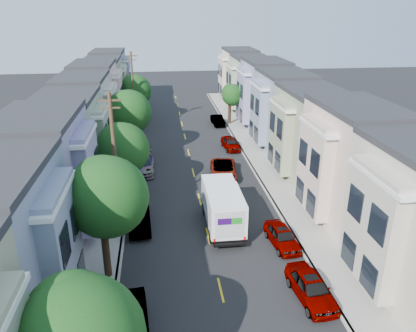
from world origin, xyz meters
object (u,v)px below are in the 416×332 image
tree_c (121,150)px  parked_left_c (139,219)px  parked_left_b (132,322)px  parked_left_d (143,164)px  fedex_truck (223,206)px  parked_right_b (282,237)px  tree_b (106,197)px  tree_e (134,91)px  tree_far_r (232,95)px  utility_pole_far (133,91)px  parked_right_a (311,288)px  tree_d (128,112)px  parked_right_c (230,143)px  lead_sedan (223,170)px  parked_right_d (218,120)px  utility_pole_near (115,163)px

tree_c → parked_left_c: (1.40, -4.94, -3.76)m
parked_left_b → parked_left_d: bearing=84.3°
fedex_truck → parked_right_b: fedex_truck is taller
parked_left_c → parked_left_d: size_ratio=0.87×
parked_right_b → tree_b: bearing=-175.0°
parked_right_b → fedex_truck: bearing=134.4°
parked_left_d → parked_right_b: 17.72m
tree_e → parked_left_d: (1.40, -17.76, -3.89)m
tree_far_r → utility_pole_far: (-13.19, -1.16, 1.11)m
utility_pole_far → parked_right_b: bearing=-69.4°
fedex_truck → parked_left_b: bearing=-121.2°
parked_left_b → parked_right_a: parked_left_b is taller
tree_d → parked_left_d: size_ratio=1.46×
parked_left_d → parked_right_a: size_ratio=1.13×
fedex_truck → parked_left_c: 6.24m
utility_pole_far → parked_left_d: utility_pole_far is taller
fedex_truck → parked_left_d: 13.26m
parked_right_c → fedex_truck: bearing=-106.9°
tree_d → lead_sedan: 11.95m
utility_pole_far → parked_left_d: 15.72m
parked_right_c → parked_right_a: bearing=-95.0°
tree_c → tree_d: 10.20m
tree_b → parked_left_b: (1.40, -4.85, -4.62)m
parked_left_d → parked_right_d: parked_left_d is taller
fedex_truck → tree_d: bearing=115.9°
parked_left_c → parked_left_d: bearing=86.5°
tree_d → tree_e: tree_d is taller
utility_pole_far → parked_left_d: (1.40, -15.03, -4.39)m
parked_left_c → parked_right_b: 10.46m
parked_right_a → parked_right_c: (0.00, 25.97, -0.04)m
utility_pole_far → tree_e: bearing=90.0°
utility_pole_near → tree_d: bearing=90.0°
tree_b → parked_left_c: bearing=76.4°
parked_left_d → fedex_truck: bearing=-62.9°
tree_b → lead_sedan: size_ratio=1.46×
parked_right_a → utility_pole_far: bearing=102.0°
fedex_truck → utility_pole_near: bearing=174.6°
tree_far_r → parked_left_c: bearing=-113.4°
parked_left_b → parked_right_c: bearing=64.6°
tree_d → tree_c: bearing=-90.0°
tree_e → parked_right_b: tree_e is taller
tree_e → lead_sedan: tree_e is taller
utility_pole_far → parked_left_b: utility_pole_far is taller
tree_c → utility_pole_near: (0.00, -4.79, 0.65)m
tree_d → utility_pole_near: bearing=-90.0°
utility_pole_near → parked_left_d: size_ratio=1.97×
utility_pole_far → parked_right_a: size_ratio=2.22×
lead_sedan → fedex_truck: bearing=-92.2°
parked_right_c → lead_sedan: bearing=-109.7°
tree_far_r → parked_left_c: 29.93m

